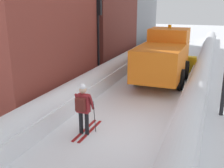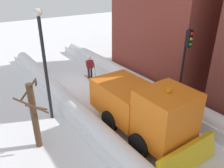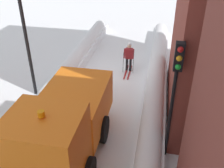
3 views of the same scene
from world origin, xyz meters
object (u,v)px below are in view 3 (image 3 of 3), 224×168
(skier, at_px, (129,55))
(traffic_light_pole, at_px, (175,83))
(street_lamp, at_px, (24,26))
(plow_truck, at_px, (64,126))

(skier, distance_m, traffic_light_pole, 7.37)
(skier, bearing_deg, traffic_light_pole, 109.16)
(skier, bearing_deg, street_lamp, 38.42)
(plow_truck, distance_m, skier, 7.49)
(plow_truck, xyz_separation_m, traffic_light_pole, (-3.60, -0.72, 1.72))
(plow_truck, distance_m, street_lamp, 5.42)
(skier, bearing_deg, plow_truck, 80.03)
(skier, xyz_separation_m, street_lamp, (4.41, 3.50, 2.64))
(traffic_light_pole, height_order, street_lamp, street_lamp)
(plow_truck, height_order, traffic_light_pole, traffic_light_pole)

